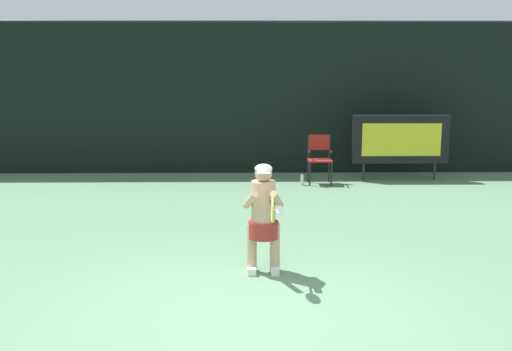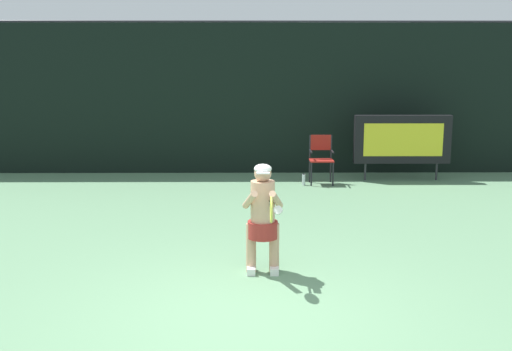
% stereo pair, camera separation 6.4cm
% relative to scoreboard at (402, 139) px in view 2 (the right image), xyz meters
% --- Properties ---
extents(ground, '(18.00, 22.00, 0.03)m').
position_rel_scoreboard_xyz_m(ground, '(-3.50, -7.68, -0.96)').
color(ground, '#5E8863').
extents(backdrop_screen, '(18.00, 0.12, 3.66)m').
position_rel_scoreboard_xyz_m(backdrop_screen, '(-3.50, 1.01, 0.86)').
color(backdrop_screen, black).
rests_on(backdrop_screen, ground).
extents(scoreboard, '(2.20, 0.21, 1.50)m').
position_rel_scoreboard_xyz_m(scoreboard, '(0.00, 0.00, 0.00)').
color(scoreboard, black).
rests_on(scoreboard, ground).
extents(umpire_chair, '(0.52, 0.44, 1.08)m').
position_rel_scoreboard_xyz_m(umpire_chair, '(-1.89, -0.37, -0.33)').
color(umpire_chair, black).
rests_on(umpire_chair, ground).
extents(water_bottle, '(0.07, 0.07, 0.27)m').
position_rel_scoreboard_xyz_m(water_bottle, '(-2.29, -0.56, -0.82)').
color(water_bottle, silver).
rests_on(water_bottle, ground).
extents(tennis_player, '(0.53, 0.61, 1.43)m').
position_rel_scoreboard_xyz_m(tennis_player, '(-3.31, -6.12, -0.18)').
color(tennis_player, white).
rests_on(tennis_player, ground).
extents(tennis_racket, '(0.03, 0.60, 0.31)m').
position_rel_scoreboard_xyz_m(tennis_racket, '(-3.22, -6.68, 0.04)').
color(tennis_racket, black).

